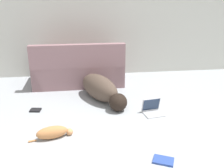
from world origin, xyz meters
name	(u,v)px	position (x,y,z in m)	size (l,w,h in m)	color
wall_back	(115,19)	(0.00, 3.85, 1.25)	(7.04, 0.06, 2.50)	beige
couch	(79,70)	(-0.85, 3.25, 0.28)	(1.80, 0.93, 0.89)	gray
dog	(101,89)	(-0.46, 2.31, 0.21)	(0.86, 1.39, 0.43)	#4C3D33
cat	(53,132)	(-1.19, 1.16, 0.08)	(0.58, 0.24, 0.17)	#BC7A47
laptop_open	(152,108)	(0.30, 1.71, 0.07)	(0.34, 0.31, 0.23)	#B7B7BC
book_black	(35,110)	(-1.55, 2.01, 0.01)	(0.18, 0.15, 0.02)	black
book_blue	(163,160)	(0.09, 0.51, 0.01)	(0.27, 0.24, 0.02)	#28428E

